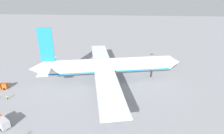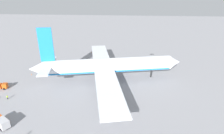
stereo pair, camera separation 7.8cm
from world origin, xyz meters
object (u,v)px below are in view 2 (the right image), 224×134
(service_truck_0, at_px, (2,122))
(ground_worker_1, at_px, (7,97))
(traffic_cone_0, at_px, (53,58))
(traffic_cone_3, at_px, (31,74))
(airliner, at_px, (107,66))
(traffic_cone_1, at_px, (91,52))
(baggage_cart_0, at_px, (152,54))

(service_truck_0, distance_m, ground_worker_1, 17.28)
(ground_worker_1, bearing_deg, traffic_cone_0, 93.11)
(traffic_cone_3, bearing_deg, airliner, -2.22)
(service_truck_0, bearing_deg, ground_worker_1, 119.77)
(airliner, relative_size, traffic_cone_3, 141.32)
(traffic_cone_0, relative_size, traffic_cone_1, 1.00)
(ground_worker_1, xyz_separation_m, traffic_cone_0, (-2.71, 49.77, -0.61))
(ground_worker_1, height_order, traffic_cone_1, ground_worker_1)
(baggage_cart_0, relative_size, ground_worker_1, 1.68)
(service_truck_0, bearing_deg, airliner, 52.12)
(baggage_cart_0, bearing_deg, traffic_cone_3, -147.85)
(traffic_cone_1, relative_size, traffic_cone_3, 1.00)
(traffic_cone_0, bearing_deg, traffic_cone_3, -90.14)
(traffic_cone_0, xyz_separation_m, traffic_cone_3, (-0.07, -26.58, 0.00))
(airliner, distance_m, traffic_cone_3, 40.47)
(service_truck_0, xyz_separation_m, baggage_cart_0, (54.27, 79.41, -1.35))
(airliner, relative_size, ground_worker_1, 44.76)
(service_truck_0, height_order, traffic_cone_3, service_truck_0)
(service_truck_0, bearing_deg, traffic_cone_0, 99.88)
(airliner, distance_m, traffic_cone_0, 49.21)
(airliner, height_order, traffic_cone_3, airliner)
(airliner, distance_m, baggage_cart_0, 50.44)
(baggage_cart_0, distance_m, traffic_cone_1, 42.75)
(traffic_cone_3, bearing_deg, traffic_cone_0, 89.86)
(service_truck_0, height_order, traffic_cone_0, service_truck_0)
(traffic_cone_1, xyz_separation_m, traffic_cone_3, (-22.86, -41.15, 0.00))
(service_truck_0, xyz_separation_m, traffic_cone_3, (-11.34, 38.17, -1.34))
(baggage_cart_0, bearing_deg, traffic_cone_1, -179.89)
(ground_worker_1, height_order, traffic_cone_0, ground_worker_1)
(traffic_cone_0, xyz_separation_m, traffic_cone_1, (22.79, 14.57, 0.00))
(service_truck_0, xyz_separation_m, traffic_cone_1, (11.51, 79.32, -1.34))
(ground_worker_1, bearing_deg, airliner, 30.28)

